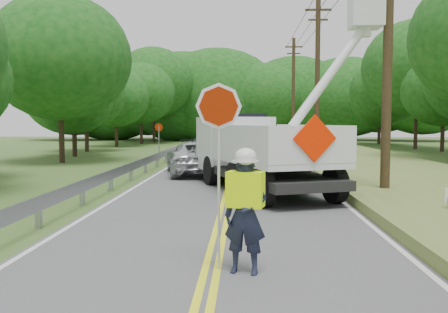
{
  "coord_description": "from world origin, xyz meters",
  "views": [
    {
      "loc": [
        0.53,
        -6.78,
        2.41
      ],
      "look_at": [
        0.0,
        6.0,
        1.5
      ],
      "focal_mm": 39.54,
      "sensor_mm": 36.0,
      "label": 1
    }
  ],
  "objects": [
    {
      "name": "ground",
      "position": [
        0.0,
        0.0,
        0.0
      ],
      "size": [
        140.0,
        140.0,
        0.0
      ],
      "primitive_type": "plane",
      "color": "#395F24",
      "rests_on": "ground"
    },
    {
      "name": "road",
      "position": [
        0.0,
        14.0,
        0.01
      ],
      "size": [
        7.2,
        96.0,
        0.03
      ],
      "color": "#525355",
      "rests_on": "ground"
    },
    {
      "name": "guardrail",
      "position": [
        -4.02,
        14.91,
        0.55
      ],
      "size": [
        0.18,
        48.0,
        0.77
      ],
      "color": "gray",
      "rests_on": "ground"
    },
    {
      "name": "utility_poles",
      "position": [
        5.0,
        17.02,
        5.27
      ],
      "size": [
        1.6,
        43.3,
        10.0
      ],
      "color": "#2D2417",
      "rests_on": "ground"
    },
    {
      "name": "tall_grass_verge",
      "position": [
        7.1,
        14.0,
        0.15
      ],
      "size": [
        7.0,
        96.0,
        0.3
      ],
      "primitive_type": "cube",
      "color": "olive",
      "rests_on": "ground"
    },
    {
      "name": "treeline_left",
      "position": [
        -10.58,
        31.44,
        5.53
      ],
      "size": [
        9.69,
        58.26,
        11.02
      ],
      "color": "#332319",
      "rests_on": "ground"
    },
    {
      "name": "treeline_horizon",
      "position": [
        -1.53,
        56.45,
        5.5
      ],
      "size": [
        55.93,
        14.24,
        12.35
      ],
      "color": "#0F4612",
      "rests_on": "ground"
    },
    {
      "name": "flagger",
      "position": [
        0.54,
        0.87,
        1.09
      ],
      "size": [
        1.17,
        0.58,
        3.0
      ],
      "color": "#191E33",
      "rests_on": "road"
    },
    {
      "name": "bucket_truck",
      "position": [
        0.96,
        10.9,
        1.67
      ],
      "size": [
        6.21,
        8.18,
        7.47
      ],
      "color": "black",
      "rests_on": "road"
    },
    {
      "name": "suv_silver",
      "position": [
        -1.7,
        15.5,
        0.76
      ],
      "size": [
        3.41,
        5.69,
        1.48
      ],
      "primitive_type": "imported",
      "rotation": [
        0.0,
        0.0,
        3.33
      ],
      "color": "silver",
      "rests_on": "road"
    },
    {
      "name": "suv_darkgrey",
      "position": [
        -1.59,
        23.49,
        0.74
      ],
      "size": [
        3.34,
        5.3,
        1.43
      ],
      "primitive_type": "imported",
      "rotation": [
        0.0,
        0.0,
        2.85
      ],
      "color": "#33353A",
      "rests_on": "road"
    },
    {
      "name": "stop_sign_permanent",
      "position": [
        -4.54,
        22.21,
        1.51
      ],
      "size": [
        0.46,
        0.23,
        2.31
      ],
      "color": "gray",
      "rests_on": "ground"
    }
  ]
}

